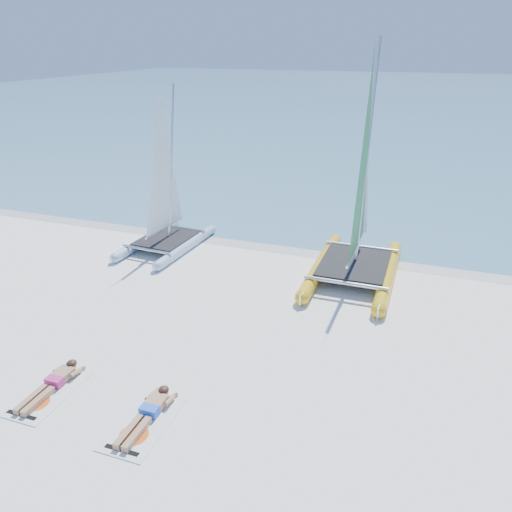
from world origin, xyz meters
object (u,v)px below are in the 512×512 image
(catamaran_blue, at_px, (165,201))
(catamaran_yellow, at_px, (362,202))
(towel_a, at_px, (48,392))
(sunbather_a, at_px, (53,383))
(sunbather_b, at_px, (148,412))
(towel_b, at_px, (144,423))

(catamaran_blue, bearing_deg, catamaran_yellow, 6.06)
(towel_a, relative_size, sunbather_a, 1.07)
(towel_a, bearing_deg, sunbather_b, 1.55)
(towel_a, height_order, sunbather_b, sunbather_b)
(towel_b, bearing_deg, catamaran_yellow, 72.22)
(towel_a, height_order, towel_b, same)
(towel_a, relative_size, towel_b, 1.00)
(catamaran_yellow, xyz_separation_m, towel_a, (-5.14, -8.42, -2.26))
(catamaran_yellow, xyz_separation_m, sunbather_a, (-5.14, -8.23, -2.16))
(towel_b, bearing_deg, sunbather_b, 90.00)
(catamaran_blue, xyz_separation_m, towel_a, (1.60, -8.13, -1.70))
(towel_a, xyz_separation_m, sunbather_a, (0.00, 0.19, 0.11))
(catamaran_blue, distance_m, towel_b, 9.33)
(catamaran_yellow, xyz_separation_m, sunbather_b, (-2.74, -8.36, -2.16))
(catamaran_blue, distance_m, catamaran_yellow, 6.77)
(catamaran_yellow, bearing_deg, towel_b, -107.68)
(sunbather_a, distance_m, sunbather_b, 2.40)
(catamaran_yellow, bearing_deg, catamaran_blue, -177.46)
(catamaran_yellow, height_order, towel_a, catamaran_yellow)
(sunbather_a, bearing_deg, towel_b, -7.58)
(catamaran_yellow, relative_size, towel_b, 3.90)
(towel_b, bearing_deg, catamaran_blue, 115.84)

